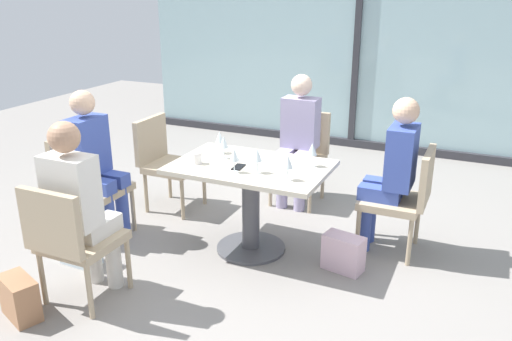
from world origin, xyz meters
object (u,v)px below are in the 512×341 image
object	(u,v)px
wine_glass_4	(224,143)
handbag_0	(343,253)
dining_table_main	(251,189)
handbag_2	(20,298)
person_front_left	(79,202)
chair_near_window	(301,152)
wine_glass_0	(257,156)
wine_glass_1	(312,150)
chair_side_end	(87,180)
person_side_end	(94,159)
chair_far_left	(165,158)
wine_glass_5	(288,162)
person_far_right	(392,168)
coffee_cup	(197,158)
handbag_1	(80,247)
person_near_window	(298,134)
chair_front_left	(71,237)
chair_far_right	(404,194)
wine_glass_3	(219,138)
cell_phone_on_table	(238,167)
wine_glass_2	(234,155)

from	to	relation	value
wine_glass_4	handbag_0	bearing A→B (deg)	-3.51
dining_table_main	handbag_2	world-z (taller)	dining_table_main
person_front_left	chair_near_window	bearing A→B (deg)	71.78
person_front_left	handbag_2	distance (m)	0.72
wine_glass_0	wine_glass_1	world-z (taller)	same
chair_side_end	person_side_end	xyz separation A→B (m)	(0.11, 0.00, 0.20)
chair_far_left	wine_glass_5	world-z (taller)	wine_glass_5
wine_glass_5	handbag_0	bearing A→B (deg)	25.12
chair_side_end	wine_glass_4	xyz separation A→B (m)	(1.12, 0.36, 0.37)
chair_side_end	handbag_0	bearing A→B (deg)	7.92
chair_far_left	handbag_2	distance (m)	1.96
chair_near_window	handbag_2	xyz separation A→B (m)	(-0.97, -2.63, -0.36)
person_far_right	coffee_cup	world-z (taller)	person_far_right
handbag_1	person_side_end	bearing A→B (deg)	113.28
chair_far_left	handbag_0	distance (m)	1.97
chair_near_window	coffee_cup	xyz separation A→B (m)	(-0.39, -1.33, 0.28)
person_near_window	wine_glass_5	distance (m)	1.33
wine_glass_1	wine_glass_5	size ratio (longest dim) A/B	1.00
chair_front_left	chair_near_window	bearing A→B (deg)	72.57
chair_far_right	wine_glass_0	size ratio (longest dim) A/B	4.70
person_far_right	person_near_window	distance (m)	1.17
wine_glass_1	wine_glass_5	bearing A→B (deg)	-99.60
chair_near_window	wine_glass_3	bearing A→B (deg)	-109.43
dining_table_main	person_near_window	xyz separation A→B (m)	(-0.00, 1.07, 0.17)
person_side_end	handbag_2	world-z (taller)	person_side_end
chair_front_left	person_side_end	bearing A→B (deg)	121.26
wine_glass_1	chair_near_window	bearing A→B (deg)	113.46
dining_table_main	cell_phone_on_table	distance (m)	0.24
wine_glass_0	handbag_2	xyz separation A→B (m)	(-1.09, -1.31, -0.72)
person_side_end	wine_glass_0	xyz separation A→B (m)	(1.39, 0.17, 0.16)
cell_phone_on_table	handbag_1	distance (m)	1.37
chair_side_end	wine_glass_2	world-z (taller)	wine_glass_2
dining_table_main	handbag_1	world-z (taller)	dining_table_main
person_front_left	chair_front_left	bearing A→B (deg)	-90.00
wine_glass_0	wine_glass_5	xyz separation A→B (m)	(0.26, -0.05, 0.00)
wine_glass_3	handbag_1	size ratio (longest dim) A/B	0.62
dining_table_main	chair_far_right	world-z (taller)	chair_far_right
chair_far_left	person_side_end	xyz separation A→B (m)	(-0.16, -0.77, 0.20)
chair_side_end	handbag_1	bearing A→B (deg)	-57.92
handbag_1	dining_table_main	bearing A→B (deg)	36.88
wine_glass_2	handbag_1	bearing A→B (deg)	-152.52
person_near_window	handbag_0	world-z (taller)	person_near_window
wine_glass_4	chair_far_right	bearing A→B (deg)	16.65
person_front_left	wine_glass_5	xyz separation A→B (m)	(1.12, 0.88, 0.16)
wine_glass_2	handbag_1	size ratio (longest dim) A/B	0.62
handbag_0	handbag_1	distance (m)	2.01
person_far_right	wine_glass_0	distance (m)	1.08
wine_glass_1	handbag_2	distance (m)	2.26
chair_far_right	wine_glass_1	distance (m)	0.82
dining_table_main	handbag_0	size ratio (longest dim) A/B	3.99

